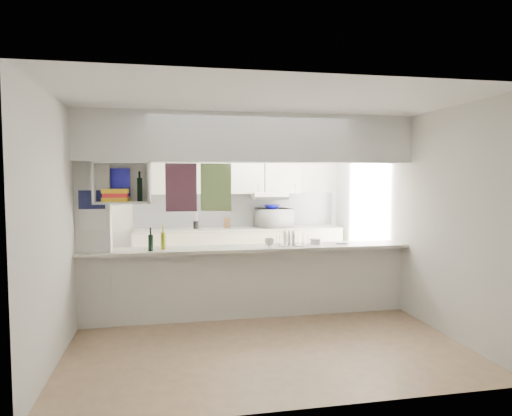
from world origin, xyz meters
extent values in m
plane|color=#906D54|center=(0.00, 0.00, 0.00)|extent=(4.80, 4.80, 0.00)
plane|color=white|center=(0.00, 0.00, 2.60)|extent=(4.80, 4.80, 0.00)
plane|color=silver|center=(0.00, 2.40, 1.30)|extent=(4.20, 0.00, 4.20)
plane|color=silver|center=(-2.10, 0.00, 1.30)|extent=(0.00, 4.80, 4.80)
plane|color=silver|center=(2.10, 0.00, 1.30)|extent=(0.00, 4.80, 4.80)
cube|color=silver|center=(0.00, 0.00, 0.44)|extent=(4.20, 0.15, 0.88)
cube|color=#A6A192|center=(0.00, 0.00, 0.90)|extent=(4.20, 0.50, 0.04)
cube|color=white|center=(0.00, 0.00, 2.30)|extent=(4.20, 0.50, 0.60)
cube|color=silver|center=(-1.90, 0.00, 1.30)|extent=(0.40, 0.18, 2.60)
cube|color=#191E4C|center=(-1.90, -0.10, 1.55)|extent=(0.30, 0.01, 0.22)
cube|color=white|center=(-1.90, -0.10, 1.32)|extent=(0.30, 0.01, 0.24)
cube|color=black|center=(-0.85, 0.22, 1.68)|extent=(0.40, 0.02, 0.62)
cube|color=#176A5E|center=(-0.40, 0.22, 1.68)|extent=(0.40, 0.02, 0.62)
cube|color=white|center=(-1.55, -0.10, 1.51)|extent=(0.65, 0.35, 0.02)
cube|color=white|center=(-1.55, -0.10, 1.99)|extent=(0.65, 0.35, 0.02)
cube|color=white|center=(-1.55, 0.06, 1.75)|extent=(0.65, 0.02, 0.50)
cube|color=white|center=(-1.86, -0.10, 1.75)|extent=(0.02, 0.35, 0.50)
cube|color=white|center=(-1.24, -0.10, 1.75)|extent=(0.02, 0.35, 0.50)
cube|color=gold|center=(-1.63, -0.10, 1.55)|extent=(0.30, 0.24, 0.05)
cube|color=red|center=(-1.63, -0.10, 1.60)|extent=(0.28, 0.22, 0.05)
cube|color=gold|center=(-1.63, -0.10, 1.65)|extent=(0.30, 0.24, 0.05)
cube|color=#0E0D94|center=(-1.60, 0.02, 1.75)|extent=(0.26, 0.02, 0.34)
cylinder|color=black|center=(-1.35, -0.10, 1.67)|extent=(0.06, 0.06, 0.28)
cube|color=beige|center=(0.20, 2.10, 0.45)|extent=(3.60, 0.60, 0.90)
cube|color=#A6A192|center=(0.20, 2.10, 0.91)|extent=(3.60, 0.63, 0.03)
cube|color=silver|center=(0.20, 2.38, 1.22)|extent=(3.60, 0.03, 0.60)
cube|color=beige|center=(0.00, 2.23, 1.88)|extent=(2.62, 0.34, 0.72)
cube|color=white|center=(0.75, 2.16, 1.48)|extent=(0.60, 0.46, 0.12)
cube|color=silver|center=(0.75, 1.93, 1.45)|extent=(0.60, 0.02, 0.05)
imported|color=white|center=(0.83, 2.12, 1.09)|extent=(0.66, 0.50, 0.33)
imported|color=#0E0D94|center=(0.79, 2.11, 1.29)|extent=(0.28, 0.28, 0.07)
cube|color=silver|center=(0.57, 0.03, 0.93)|extent=(0.41, 0.32, 0.01)
cylinder|color=white|center=(0.48, 0.04, 1.03)|extent=(0.03, 0.19, 0.19)
cylinder|color=white|center=(0.54, 0.03, 1.03)|extent=(0.03, 0.19, 0.19)
cylinder|color=white|center=(0.59, 0.02, 1.03)|extent=(0.03, 0.19, 0.19)
imported|color=white|center=(0.25, -0.05, 0.98)|extent=(0.13, 0.13, 0.09)
cylinder|color=black|center=(-1.23, -0.10, 1.02)|extent=(0.06, 0.06, 0.20)
cylinder|color=black|center=(-1.23, -0.10, 1.16)|extent=(0.02, 0.02, 0.09)
cylinder|color=#919819|center=(-1.08, -0.02, 1.03)|extent=(0.06, 0.06, 0.21)
cylinder|color=#919819|center=(-1.08, -0.02, 1.18)|extent=(0.02, 0.02, 0.09)
cylinder|color=silver|center=(0.91, 0.07, 0.96)|extent=(0.14, 0.14, 0.07)
cube|color=black|center=(1.26, 0.00, 0.93)|extent=(0.14, 0.07, 0.01)
cylinder|color=black|center=(-0.55, 2.15, 0.99)|extent=(0.09, 0.09, 0.13)
cube|color=#53341C|center=(0.00, 2.18, 1.01)|extent=(0.11, 0.10, 0.18)
camera|label=1|loc=(-1.03, -5.72, 1.83)|focal=32.00mm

